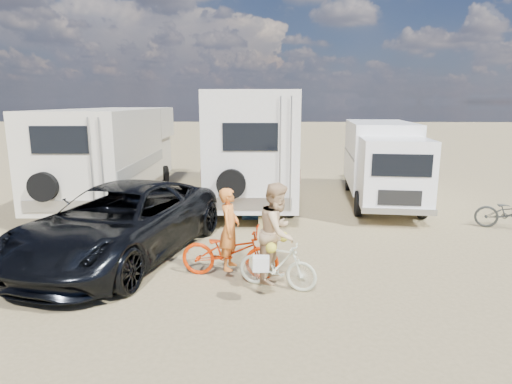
{
  "coord_description": "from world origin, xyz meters",
  "views": [
    {
      "loc": [
        0.25,
        -8.29,
        3.5
      ],
      "look_at": [
        -0.02,
        2.18,
        1.3
      ],
      "focal_mm": 30.14,
      "sensor_mm": 36.0,
      "label": 1
    }
  ],
  "objects_px": {
    "bike_woman": "(277,265)",
    "cooler": "(250,212)",
    "rv_left": "(114,155)",
    "bike_parked": "(511,213)",
    "rv_main": "(254,147)",
    "rider_woman": "(277,241)",
    "bike_man": "(230,252)",
    "box_truck": "(382,163)",
    "dark_suv": "(121,222)",
    "rider_man": "(230,237)",
    "crate": "(267,222)"
  },
  "relations": [
    {
      "from": "bike_woman",
      "to": "cooler",
      "type": "relative_size",
      "value": 3.13
    },
    {
      "from": "rv_left",
      "to": "bike_parked",
      "type": "relative_size",
      "value": 4.57
    },
    {
      "from": "rv_main",
      "to": "cooler",
      "type": "bearing_deg",
      "value": -91.11
    },
    {
      "from": "bike_woman",
      "to": "rider_woman",
      "type": "relative_size",
      "value": 0.83
    },
    {
      "from": "cooler",
      "to": "bike_woman",
      "type": "bearing_deg",
      "value": -86.03
    },
    {
      "from": "bike_man",
      "to": "bike_parked",
      "type": "distance_m",
      "value": 8.32
    },
    {
      "from": "rv_main",
      "to": "box_truck",
      "type": "height_order",
      "value": "rv_main"
    },
    {
      "from": "dark_suv",
      "to": "cooler",
      "type": "bearing_deg",
      "value": 65.67
    },
    {
      "from": "rider_man",
      "to": "dark_suv",
      "type": "bearing_deg",
      "value": 76.04
    },
    {
      "from": "rider_man",
      "to": "bike_parked",
      "type": "distance_m",
      "value": 8.33
    },
    {
      "from": "bike_woman",
      "to": "bike_parked",
      "type": "xyz_separation_m",
      "value": [
        6.6,
        4.02,
        0.02
      ]
    },
    {
      "from": "rv_main",
      "to": "rider_woman",
      "type": "bearing_deg",
      "value": -85.42
    },
    {
      "from": "rider_man",
      "to": "cooler",
      "type": "xyz_separation_m",
      "value": [
        0.23,
        4.49,
        -0.63
      ]
    },
    {
      "from": "rider_man",
      "to": "cooler",
      "type": "relative_size",
      "value": 3.34
    },
    {
      "from": "rv_main",
      "to": "dark_suv",
      "type": "relative_size",
      "value": 1.37
    },
    {
      "from": "box_truck",
      "to": "bike_man",
      "type": "height_order",
      "value": "box_truck"
    },
    {
      "from": "rv_left",
      "to": "bike_man",
      "type": "relative_size",
      "value": 4.17
    },
    {
      "from": "box_truck",
      "to": "rv_main",
      "type": "bearing_deg",
      "value": -179.5
    },
    {
      "from": "bike_man",
      "to": "rider_woman",
      "type": "distance_m",
      "value": 1.17
    },
    {
      "from": "box_truck",
      "to": "crate",
      "type": "xyz_separation_m",
      "value": [
        -4.03,
        -3.26,
        -1.21
      ]
    },
    {
      "from": "crate",
      "to": "box_truck",
      "type": "bearing_deg",
      "value": 38.95
    },
    {
      "from": "box_truck",
      "to": "bike_parked",
      "type": "distance_m",
      "value": 4.38
    },
    {
      "from": "bike_man",
      "to": "bike_parked",
      "type": "height_order",
      "value": "bike_man"
    },
    {
      "from": "rider_woman",
      "to": "rv_main",
      "type": "bearing_deg",
      "value": 25.49
    },
    {
      "from": "bike_woman",
      "to": "rider_man",
      "type": "xyz_separation_m",
      "value": [
        -0.95,
        0.53,
        0.36
      ]
    },
    {
      "from": "rider_man",
      "to": "box_truck",
      "type": "bearing_deg",
      "value": -26.69
    },
    {
      "from": "rv_main",
      "to": "rv_left",
      "type": "xyz_separation_m",
      "value": [
        -5.01,
        -0.26,
        -0.28
      ]
    },
    {
      "from": "rv_main",
      "to": "box_truck",
      "type": "relative_size",
      "value": 1.22
    },
    {
      "from": "rv_left",
      "to": "rider_woman",
      "type": "distance_m",
      "value": 9.43
    },
    {
      "from": "bike_man",
      "to": "rider_woman",
      "type": "bearing_deg",
      "value": -110.77
    },
    {
      "from": "dark_suv",
      "to": "cooler",
      "type": "relative_size",
      "value": 11.98
    },
    {
      "from": "rv_main",
      "to": "dark_suv",
      "type": "height_order",
      "value": "rv_main"
    },
    {
      "from": "box_truck",
      "to": "rider_man",
      "type": "bearing_deg",
      "value": -119.09
    },
    {
      "from": "rider_woman",
      "to": "cooler",
      "type": "height_order",
      "value": "rider_woman"
    },
    {
      "from": "cooler",
      "to": "crate",
      "type": "bearing_deg",
      "value": -67.11
    },
    {
      "from": "rv_left",
      "to": "dark_suv",
      "type": "bearing_deg",
      "value": -71.54
    },
    {
      "from": "rv_main",
      "to": "rv_left",
      "type": "relative_size",
      "value": 0.97
    },
    {
      "from": "bike_man",
      "to": "crate",
      "type": "xyz_separation_m",
      "value": [
        0.74,
        3.49,
        -0.35
      ]
    },
    {
      "from": "rv_main",
      "to": "bike_woman",
      "type": "distance_m",
      "value": 7.9
    },
    {
      "from": "box_truck",
      "to": "bike_woman",
      "type": "distance_m",
      "value": 8.28
    },
    {
      "from": "rider_man",
      "to": "bike_parked",
      "type": "xyz_separation_m",
      "value": [
        7.55,
        3.49,
        -0.35
      ]
    },
    {
      "from": "rv_main",
      "to": "bike_man",
      "type": "height_order",
      "value": "rv_main"
    },
    {
      "from": "rider_man",
      "to": "crate",
      "type": "relative_size",
      "value": 3.67
    },
    {
      "from": "rider_man",
      "to": "rv_left",
      "type": "bearing_deg",
      "value": 42.93
    },
    {
      "from": "bike_man",
      "to": "bike_woman",
      "type": "bearing_deg",
      "value": -110.77
    },
    {
      "from": "bike_man",
      "to": "cooler",
      "type": "distance_m",
      "value": 4.51
    },
    {
      "from": "box_truck",
      "to": "bike_man",
      "type": "relative_size",
      "value": 3.33
    },
    {
      "from": "rv_left",
      "to": "rider_woman",
      "type": "relative_size",
      "value": 4.47
    },
    {
      "from": "bike_woman",
      "to": "cooler",
      "type": "distance_m",
      "value": 5.08
    },
    {
      "from": "dark_suv",
      "to": "bike_man",
      "type": "height_order",
      "value": "dark_suv"
    }
  ]
}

